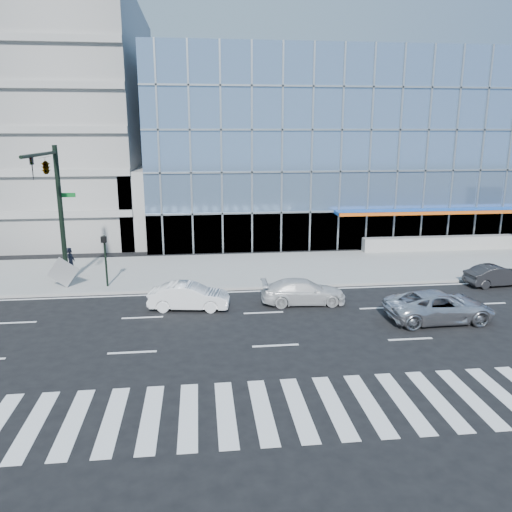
# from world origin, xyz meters

# --- Properties ---
(ground) EXTENTS (160.00, 160.00, 0.00)m
(ground) POSITION_xyz_m (0.00, 0.00, 0.00)
(ground) COLOR black
(ground) RESTS_ON ground
(sidewalk) EXTENTS (120.00, 8.00, 0.15)m
(sidewalk) POSITION_xyz_m (0.00, 8.00, 0.07)
(sidewalk) COLOR gray
(sidewalk) RESTS_ON ground
(theatre_building) EXTENTS (42.00, 26.00, 15.00)m
(theatre_building) POSITION_xyz_m (14.00, 26.00, 7.50)
(theatre_building) COLOR #7091BB
(theatre_building) RESTS_ON ground
(parking_garage) EXTENTS (24.00, 24.00, 20.00)m
(parking_garage) POSITION_xyz_m (-20.00, 26.00, 10.00)
(parking_garage) COLOR gray
(parking_garage) RESTS_ON ground
(ramp_block) EXTENTS (6.00, 8.00, 6.00)m
(ramp_block) POSITION_xyz_m (-6.00, 18.00, 3.00)
(ramp_block) COLOR gray
(ramp_block) RESTS_ON ground
(tower_backdrop) EXTENTS (14.00, 14.00, 48.00)m
(tower_backdrop) POSITION_xyz_m (-30.00, 70.00, 24.00)
(tower_backdrop) COLOR gray
(tower_backdrop) RESTS_ON ground
(traffic_signal) EXTENTS (1.14, 5.74, 8.00)m
(traffic_signal) POSITION_xyz_m (-11.00, 4.57, 6.16)
(traffic_signal) COLOR black
(traffic_signal) RESTS_ON sidewalk
(ped_signal_post) EXTENTS (0.30, 0.33, 3.00)m
(ped_signal_post) POSITION_xyz_m (-8.50, 4.94, 2.14)
(ped_signal_post) COLOR black
(ped_signal_post) RESTS_ON sidewalk
(silver_suv) EXTENTS (5.22, 2.49, 1.44)m
(silver_suv) POSITION_xyz_m (8.28, -2.00, 0.72)
(silver_suv) COLOR silver
(silver_suv) RESTS_ON ground
(white_suv) EXTENTS (4.52, 1.99, 1.29)m
(white_suv) POSITION_xyz_m (2.28, 1.21, 0.65)
(white_suv) COLOR silver
(white_suv) RESTS_ON ground
(white_sedan) EXTENTS (4.24, 1.95, 1.35)m
(white_sedan) POSITION_xyz_m (-3.72, 1.03, 0.67)
(white_sedan) COLOR white
(white_sedan) RESTS_ON ground
(dark_sedan) EXTENTS (3.81, 1.64, 1.22)m
(dark_sedan) POSITION_xyz_m (14.28, 3.00, 0.61)
(dark_sedan) COLOR black
(dark_sedan) RESTS_ON ground
(pedestrian) EXTENTS (0.52, 0.73, 1.89)m
(pedestrian) POSITION_xyz_m (-10.96, 7.01, 1.09)
(pedestrian) COLOR black
(pedestrian) RESTS_ON sidewalk
(tilted_panel) EXTENTS (1.82, 0.09, 1.82)m
(tilted_panel) POSITION_xyz_m (-10.92, 5.00, 1.06)
(tilted_panel) COLOR gray
(tilted_panel) RESTS_ON sidewalk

